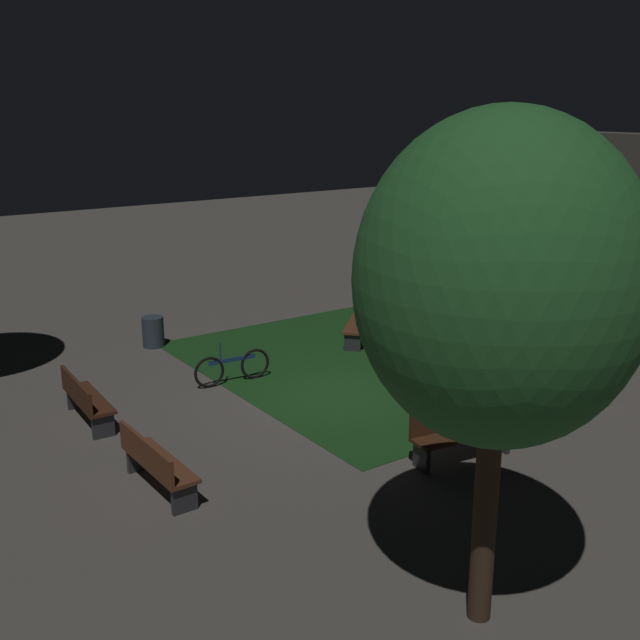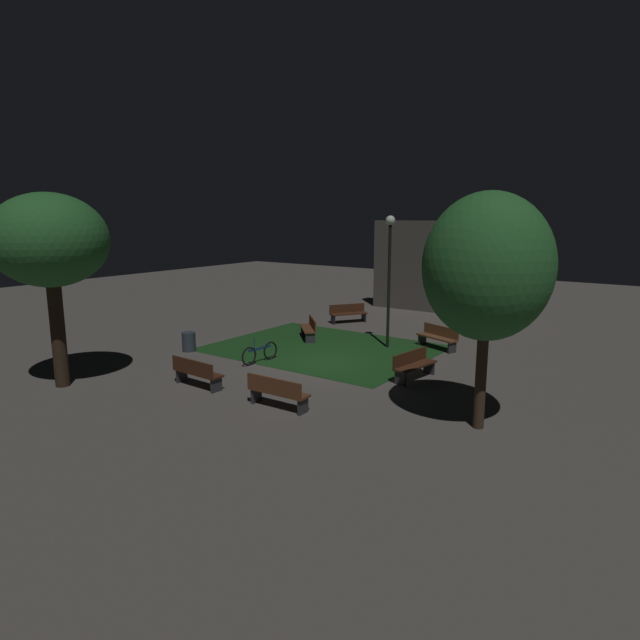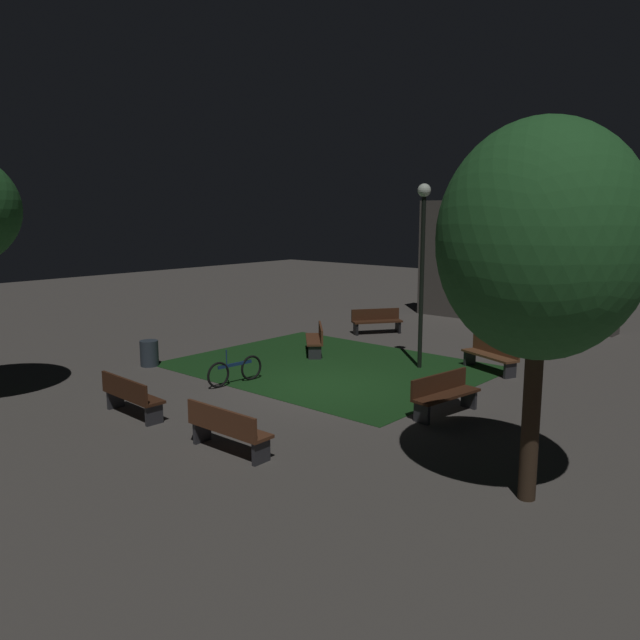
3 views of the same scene
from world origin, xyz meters
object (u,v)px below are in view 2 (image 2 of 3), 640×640
at_px(bench_corner, 196,372).
at_px(bicycle, 260,353).
at_px(bench_lawn_edge, 413,364).
at_px(bench_near_trees, 438,336).
at_px(bench_back_row, 309,328).
at_px(bench_path_side, 277,391).
at_px(tree_back_left, 487,267).
at_px(tree_lawn_side, 49,242).
at_px(lamp_post_path_center, 389,260).
at_px(bench_front_left, 348,313).
at_px(trash_bin, 189,342).

distance_m(bench_corner, bicycle, 3.22).
distance_m(bench_lawn_edge, bench_near_trees, 4.26).
bearing_deg(bench_back_row, bench_path_side, -59.69).
xyz_separation_m(bench_near_trees, tree_back_left, (3.99, -6.89, 3.44)).
height_order(bench_path_side, tree_back_left, tree_back_left).
bearing_deg(bench_corner, tree_lawn_side, -146.93).
height_order(bench_corner, lamp_post_path_center, lamp_post_path_center).
height_order(bench_front_left, bicycle, bicycle).
xyz_separation_m(bench_near_trees, bicycle, (-4.31, -5.51, -0.14)).
relative_size(lamp_post_path_center, bicycle, 2.99).
relative_size(bench_corner, trash_bin, 2.49).
distance_m(bench_lawn_edge, trash_bin, 8.70).
distance_m(bench_lawn_edge, tree_lawn_side, 11.48).
relative_size(bench_back_row, tree_lawn_side, 0.28).
bearing_deg(bench_lawn_edge, tree_back_left, -41.84).
bearing_deg(tree_lawn_side, bench_near_trees, 55.75).
xyz_separation_m(bench_corner, tree_lawn_side, (-3.45, -2.25, 3.86)).
distance_m(tree_back_left, bicycle, 9.15).
relative_size(bench_near_trees, tree_lawn_side, 0.32).
bearing_deg(trash_bin, bench_front_left, 76.27).
bearing_deg(bench_back_row, lamp_post_path_center, 9.83).
bearing_deg(bench_back_row, bicycle, -79.37).
height_order(bench_corner, bench_front_left, same).
bearing_deg(bench_lawn_edge, trash_bin, -168.81).
bearing_deg(bench_near_trees, lamp_post_path_center, -150.18).
xyz_separation_m(bench_lawn_edge, bench_front_left, (-6.54, 6.48, 0.00)).
bearing_deg(tree_back_left, bench_lawn_edge, 138.16).
xyz_separation_m(lamp_post_path_center, trash_bin, (-5.91, -4.88, -3.04)).
relative_size(bench_lawn_edge, bench_front_left, 1.06).
bearing_deg(bicycle, tree_back_left, -9.47).
relative_size(bench_lawn_edge, bicycle, 1.09).
xyz_separation_m(bench_back_row, lamp_post_path_center, (3.36, 0.58, 2.92)).
relative_size(bench_back_row, bicycle, 0.96).
relative_size(tree_back_left, bicycle, 3.34).
bearing_deg(bench_near_trees, trash_bin, -142.42).
distance_m(bench_corner, tree_back_left, 8.90).
distance_m(bench_front_left, lamp_post_path_center, 5.89).
relative_size(bench_near_trees, trash_bin, 2.53).
bearing_deg(tree_back_left, lamp_post_path_center, 133.82).
height_order(bench_lawn_edge, trash_bin, bench_lawn_edge).
xyz_separation_m(bench_lawn_edge, bench_near_trees, (-0.94, 4.16, 0.00)).
height_order(bench_front_left, lamp_post_path_center, lamp_post_path_center).
height_order(bench_path_side, lamp_post_path_center, lamp_post_path_center).
height_order(tree_lawn_side, bicycle, tree_lawn_side).
relative_size(bench_corner, bicycle, 1.07).
bearing_deg(lamp_post_path_center, trash_bin, -140.45).
xyz_separation_m(tree_back_left, bicycle, (-8.30, 1.39, -3.58)).
height_order(bench_back_row, bicycle, bicycle).
height_order(bench_back_row, tree_back_left, tree_back_left).
xyz_separation_m(bench_back_row, tree_lawn_side, (-2.41, -9.41, 3.86)).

